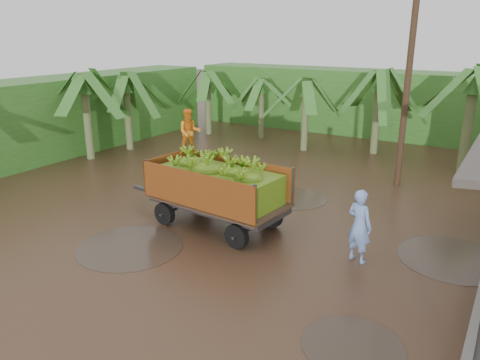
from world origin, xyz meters
The scene contains 7 objects.
ground centered at (0.00, 0.00, 0.00)m, with size 100.00×100.00×0.00m, color black.
hedge_north centered at (-2.00, 16.00, 1.80)m, with size 22.00×3.00×3.60m, color #2D661E.
hedge_west centered at (-14.00, 4.00, 1.80)m, with size 3.00×18.00×3.60m, color #2D661E.
banana_trailer centered at (-2.26, 0.13, 1.28)m, with size 5.91×2.40×3.41m.
man_blue centered at (2.14, 0.13, 0.97)m, with size 0.71×0.47×1.95m, color #7596D5.
utility_pole centered at (1.44, 7.16, 4.24)m, with size 1.20×0.24×8.37m.
banana_plants centered at (-4.32, 7.23, 1.93)m, with size 24.44×20.51×4.45m.
Camera 1 is at (5.29, -10.82, 5.71)m, focal length 35.00 mm.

